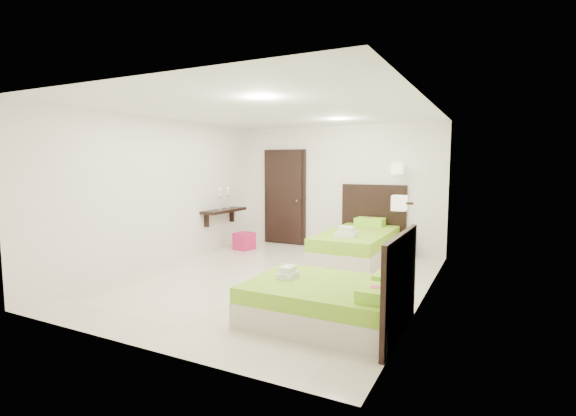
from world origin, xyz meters
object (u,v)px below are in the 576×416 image
at_px(bed_double, 332,300).
at_px(ottoman, 244,241).
at_px(nightstand, 399,246).
at_px(bed_single, 358,244).

height_order(bed_double, ottoman, bed_double).
bearing_deg(nightstand, ottoman, -159.92).
bearing_deg(bed_double, nightstand, 90.91).
distance_m(bed_single, nightstand, 0.99).
bearing_deg(ottoman, bed_double, -44.05).
bearing_deg(nightstand, bed_double, -83.53).
bearing_deg(bed_double, ottoman, 135.95).
xyz_separation_m(bed_single, nightstand, (0.56, 0.80, -0.12)).
bearing_deg(ottoman, nightstand, 14.52).
distance_m(nightstand, ottoman, 3.16).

